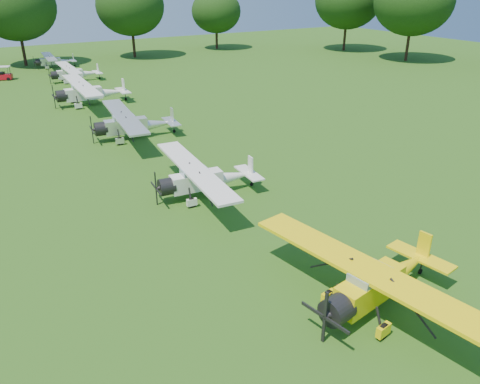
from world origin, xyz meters
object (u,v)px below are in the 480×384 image
(aircraft_6, at_px, (74,72))
(golf_cart, at_px, (3,75))
(aircraft_5, at_px, (89,91))
(aircraft_7, at_px, (53,60))
(aircraft_4, at_px, (132,123))
(aircraft_2, at_px, (378,279))
(aircraft_3, at_px, (204,177))

(aircraft_6, relative_size, golf_cart, 4.44)
(aircraft_5, height_order, golf_cart, aircraft_5)
(aircraft_7, bearing_deg, aircraft_5, -89.11)
(aircraft_4, xyz_separation_m, aircraft_7, (0.92, 37.03, -0.22))
(aircraft_6, bearing_deg, aircraft_2, -89.09)
(aircraft_3, xyz_separation_m, aircraft_7, (0.89, 49.72, -0.12))
(aircraft_3, bearing_deg, aircraft_2, -79.92)
(aircraft_2, height_order, aircraft_7, aircraft_2)
(aircraft_2, bearing_deg, aircraft_5, 82.38)
(aircraft_3, distance_m, aircraft_5, 25.50)
(aircraft_5, xyz_separation_m, aircraft_7, (1.09, 24.22, -0.32))
(aircraft_6, bearing_deg, aircraft_3, -90.81)
(aircraft_3, height_order, golf_cart, aircraft_3)
(aircraft_4, relative_size, aircraft_5, 0.93)
(aircraft_7, bearing_deg, aircraft_2, -86.29)
(aircraft_3, height_order, aircraft_4, aircraft_4)
(golf_cart, bearing_deg, aircraft_7, 58.55)
(aircraft_6, height_order, aircraft_7, aircraft_6)
(aircraft_5, bearing_deg, golf_cart, 110.52)
(aircraft_4, xyz_separation_m, aircraft_6, (1.14, 25.47, -0.12))
(aircraft_7, bearing_deg, aircraft_6, -85.46)
(aircraft_4, relative_size, golf_cart, 4.94)
(aircraft_2, xyz_separation_m, aircraft_6, (-0.05, 50.82, -0.10))
(aircraft_2, distance_m, aircraft_3, 12.71)
(aircraft_2, bearing_deg, golf_cart, 88.00)
(aircraft_3, height_order, aircraft_5, aircraft_5)
(golf_cart, bearing_deg, aircraft_5, -51.70)
(aircraft_4, bearing_deg, golf_cart, 107.67)
(aircraft_2, distance_m, aircraft_4, 25.38)
(aircraft_3, xyz_separation_m, golf_cart, (-6.43, 43.78, -0.61))
(aircraft_5, distance_m, aircraft_7, 24.24)
(aircraft_4, xyz_separation_m, golf_cart, (-6.40, 31.09, -0.71))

